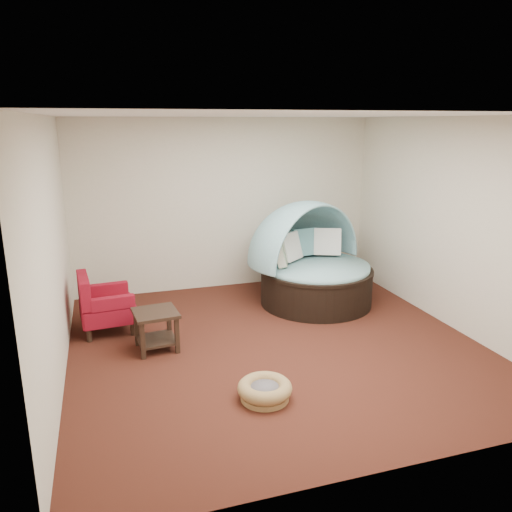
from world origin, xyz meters
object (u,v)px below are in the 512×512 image
object	(u,v)px
pet_basket	(265,390)
red_armchair	(103,305)
side_table	(156,325)
canopy_daybed	(312,256)

from	to	relation	value
pet_basket	red_armchair	size ratio (longest dim) A/B	0.70
red_armchair	side_table	size ratio (longest dim) A/B	1.43
pet_basket	side_table	world-z (taller)	side_table
canopy_daybed	pet_basket	size ratio (longest dim) A/B	4.03
canopy_daybed	red_armchair	distance (m)	3.14
pet_basket	red_armchair	world-z (taller)	red_armchair
canopy_daybed	red_armchair	size ratio (longest dim) A/B	2.82
canopy_daybed	side_table	xyz separation A→B (m)	(-2.50, -1.00, -0.41)
red_armchair	canopy_daybed	bearing A→B (deg)	-0.78
canopy_daybed	red_armchair	world-z (taller)	canopy_daybed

